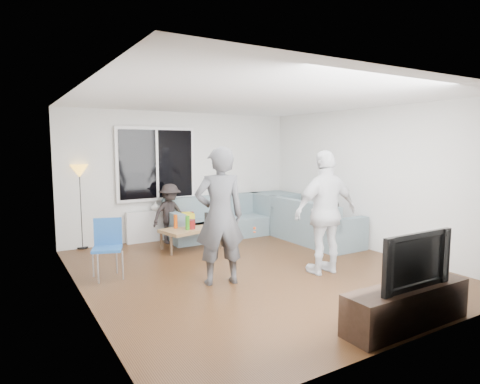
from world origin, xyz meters
TOP-DOWN VIEW (x-y plane):
  - floor at (0.00, 0.00)m, footprint 5.00×5.50m
  - ceiling at (0.00, 0.00)m, footprint 5.00×5.50m
  - wall_back at (0.00, 2.77)m, footprint 5.00×0.04m
  - wall_front at (0.00, -2.77)m, footprint 5.00×0.04m
  - wall_left at (-2.52, 0.00)m, footprint 0.04×5.50m
  - wall_right at (2.52, 0.00)m, footprint 0.04×5.50m
  - window_frame at (-0.60, 2.69)m, footprint 1.62×0.06m
  - window_glass at (-0.60, 2.65)m, footprint 1.50×0.02m
  - window_mullion at (-0.60, 2.64)m, footprint 0.05×0.03m
  - radiator at (-0.60, 2.65)m, footprint 1.30×0.12m
  - potted_plant at (-0.40, 2.62)m, footprint 0.20×0.17m
  - vase at (-0.66, 2.62)m, footprint 0.22×0.22m
  - sofa_back_section at (0.64, 2.27)m, footprint 2.30×0.85m
  - sofa_right_section at (2.02, 0.91)m, footprint 2.00×0.85m
  - sofa_corner at (2.01, 2.27)m, footprint 0.85×0.85m
  - cushion_yellow at (-0.23, 2.25)m, footprint 0.40×0.34m
  - cushion_red at (-0.18, 2.33)m, footprint 0.46×0.44m
  - coffee_table at (-0.31, 1.68)m, footprint 1.21×0.84m
  - pitcher at (-0.36, 1.59)m, footprint 0.17×0.17m
  - side_chair at (-2.05, 0.74)m, footprint 0.51×0.51m
  - floor_lamp at (-2.05, 2.76)m, footprint 0.32×0.32m
  - player_left at (-0.75, -0.27)m, footprint 0.79×0.61m
  - player_right at (0.83, -0.68)m, footprint 1.12×0.53m
  - spectator_right at (2.02, 0.54)m, footprint 0.54×0.64m
  - spectator_back at (-0.48, 2.30)m, footprint 0.82×0.56m
  - tv_console at (0.31, -2.50)m, footprint 1.60×0.40m
  - television at (0.31, -2.50)m, footprint 1.03×0.14m
  - bottle_b at (-0.45, 1.54)m, footprint 0.08×0.08m
  - bottle_a at (-0.57, 1.78)m, footprint 0.07×0.07m
  - bottle_c at (-0.30, 1.87)m, footprint 0.07×0.07m
  - bottle_e at (0.06, 1.80)m, footprint 0.07×0.07m

SIDE VIEW (x-z plane):
  - floor at x=0.00m, z-range -0.04..0.00m
  - coffee_table at x=-0.31m, z-range 0.00..0.40m
  - tv_console at x=0.31m, z-range 0.00..0.44m
  - radiator at x=-0.60m, z-range 0.00..0.62m
  - sofa_back_section at x=0.64m, z-range 0.00..0.85m
  - sofa_right_section at x=2.02m, z-range 0.00..0.85m
  - sofa_corner at x=2.01m, z-range 0.00..0.85m
  - side_chair at x=-2.05m, z-range 0.00..0.86m
  - pitcher at x=-0.36m, z-range 0.40..0.57m
  - bottle_c at x=-0.30m, z-range 0.40..0.59m
  - cushion_yellow at x=-0.23m, z-range 0.44..0.58m
  - cushion_red at x=-0.18m, z-range 0.45..0.57m
  - bottle_e at x=0.06m, z-range 0.40..0.64m
  - bottle_a at x=-0.57m, z-range 0.40..0.65m
  - bottle_b at x=-0.45m, z-range 0.40..0.65m
  - spectator_right at x=2.02m, z-range 0.00..1.17m
  - spectator_back at x=-0.48m, z-range 0.00..1.18m
  - vase at x=-0.66m, z-range 0.62..0.80m
  - television at x=0.31m, z-range 0.44..1.03m
  - floor_lamp at x=-2.05m, z-range 0.00..1.56m
  - potted_plant at x=-0.40m, z-range 0.62..0.97m
  - player_right at x=0.83m, z-range 0.00..1.85m
  - player_left at x=-0.75m, z-range 0.00..1.90m
  - wall_back at x=0.00m, z-range 0.00..2.60m
  - wall_front at x=0.00m, z-range 0.00..2.60m
  - wall_left at x=-2.52m, z-range 0.00..2.60m
  - wall_right at x=2.52m, z-range 0.00..2.60m
  - window_frame at x=-0.60m, z-range 0.81..2.29m
  - window_glass at x=-0.60m, z-range 0.88..2.23m
  - window_mullion at x=-0.60m, z-range 0.88..2.23m
  - ceiling at x=0.00m, z-range 2.60..2.64m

